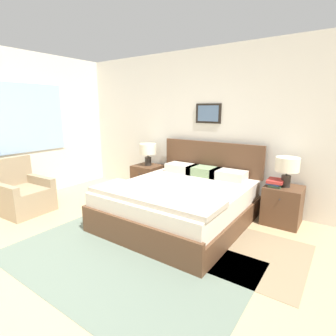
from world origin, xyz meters
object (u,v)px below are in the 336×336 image
table_lamp_near_window (148,150)px  table_lamp_by_door (287,166)px  bed (181,201)px  nightstand_near_window (148,179)px  armchair (21,195)px  nightstand_by_door (282,205)px

table_lamp_near_window → table_lamp_by_door: 2.47m
bed → nightstand_near_window: bed is taller
nightstand_near_window → table_lamp_by_door: table_lamp_by_door is taller
armchair → nightstand_by_door: bearing=114.7°
bed → nightstand_by_door: bed is taller
table_lamp_near_window → armchair: bearing=-119.6°
armchair → table_lamp_by_door: 4.06m
bed → table_lamp_by_door: bed is taller
bed → armchair: bed is taller
nightstand_near_window → nightstand_by_door: 2.47m
table_lamp_by_door → bed: bearing=-148.6°
table_lamp_near_window → table_lamp_by_door: same height
table_lamp_by_door → nightstand_near_window: bearing=-179.9°
bed → table_lamp_near_window: 1.54m
armchair → nightstand_near_window: armchair is taller
nightstand_near_window → table_lamp_by_door: 2.55m
bed → table_lamp_by_door: bearing=31.4°
nightstand_near_window → nightstand_by_door: (2.47, 0.00, 0.00)m
armchair → table_lamp_by_door: bearing=114.7°
bed → table_lamp_near_window: size_ratio=4.81×
nightstand_by_door → table_lamp_by_door: bearing=25.8°
table_lamp_by_door → armchair: bearing=-151.9°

